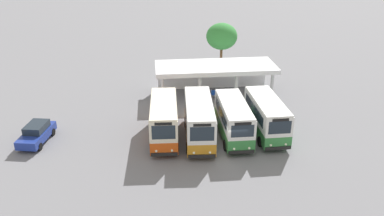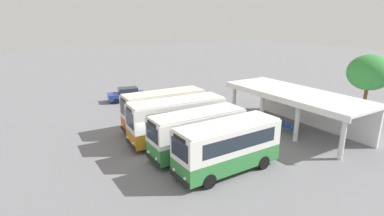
{
  "view_description": "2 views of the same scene",
  "coord_description": "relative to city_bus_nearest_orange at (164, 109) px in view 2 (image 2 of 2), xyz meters",
  "views": [
    {
      "loc": [
        -5.85,
        -27.24,
        16.26
      ],
      "look_at": [
        -2.41,
        5.81,
        1.46
      ],
      "focal_mm": 36.6,
      "sensor_mm": 36.0,
      "label": 1
    },
    {
      "loc": [
        17.51,
        -8.33,
        9.46
      ],
      "look_at": [
        -2.23,
        3.92,
        2.53
      ],
      "focal_mm": 28.28,
      "sensor_mm": 36.0,
      "label": 2
    }
  ],
  "objects": [
    {
      "name": "ground_plane",
      "position": [
        5.12,
        -2.85,
        -1.87
      ],
      "size": [
        180.0,
        180.0,
        0.0
      ],
      "primitive_type": "plane",
      "color": "slate"
    },
    {
      "name": "city_bus_nearest_orange",
      "position": [
        0.0,
        0.0,
        0.0
      ],
      "size": [
        2.55,
        7.32,
        3.4
      ],
      "color": "black",
      "rests_on": "ground"
    },
    {
      "name": "city_bus_second_in_row",
      "position": [
        2.98,
        -0.35,
        0.02
      ],
      "size": [
        2.71,
        7.84,
        3.44
      ],
      "color": "black",
      "rests_on": "ground"
    },
    {
      "name": "city_bus_middle_cream",
      "position": [
        5.96,
        -0.37,
        -0.09
      ],
      "size": [
        2.35,
        7.08,
        3.23
      ],
      "color": "black",
      "rests_on": "ground"
    },
    {
      "name": "city_bus_fourth_amber",
      "position": [
        8.94,
        -0.05,
        -0.07
      ],
      "size": [
        2.45,
        7.16,
        3.27
      ],
      "color": "black",
      "rests_on": "ground"
    },
    {
      "name": "parked_car_flank",
      "position": [
        -10.8,
        0.52,
        -1.04
      ],
      "size": [
        2.52,
        4.45,
        1.62
      ],
      "color": "black",
      "rests_on": "ground"
    },
    {
      "name": "terminal_canopy",
      "position": [
        5.95,
        10.23,
        0.71
      ],
      "size": [
        12.91,
        5.0,
        3.4
      ],
      "color": "silver",
      "rests_on": "ground"
    },
    {
      "name": "waiting_chair_end_by_column",
      "position": [
        5.63,
        8.63,
        -1.35
      ],
      "size": [
        0.45,
        0.45,
        0.86
      ],
      "color": "slate",
      "rests_on": "ground"
    },
    {
      "name": "waiting_chair_second_from_end",
      "position": [
        6.25,
        8.64,
        -1.35
      ],
      "size": [
        0.45,
        0.45,
        0.86
      ],
      "color": "slate",
      "rests_on": "ground"
    },
    {
      "name": "waiting_chair_middle_seat",
      "position": [
        6.87,
        8.7,
        -1.35
      ],
      "size": [
        0.45,
        0.45,
        0.86
      ],
      "color": "slate",
      "rests_on": "ground"
    },
    {
      "name": "roadside_tree_behind_canopy",
      "position": [
        7.89,
        17.1,
        2.79
      ],
      "size": [
        3.85,
        3.85,
        6.32
      ],
      "color": "brown",
      "rests_on": "ground"
    }
  ]
}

